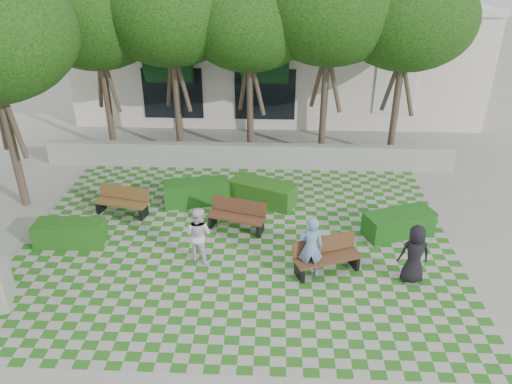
{
  "coord_description": "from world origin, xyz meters",
  "views": [
    {
      "loc": [
        1.05,
        -10.75,
        7.82
      ],
      "look_at": [
        0.5,
        1.5,
        1.4
      ],
      "focal_mm": 35.0,
      "sensor_mm": 36.0,
      "label": 1
    }
  ],
  "objects_px": {
    "person_dark": "(414,254)",
    "person_white": "(198,234)",
    "bench_mid": "(237,216)",
    "hedge_east": "(399,223)",
    "hedge_west": "(70,233)",
    "hedge_midleft": "(197,192)",
    "hedge_midright": "(263,192)",
    "bench_east": "(326,256)",
    "person_blue": "(311,247)",
    "bench_west": "(122,202)"
  },
  "relations": [
    {
      "from": "person_blue",
      "to": "person_dark",
      "type": "bearing_deg",
      "value": 176.29
    },
    {
      "from": "bench_mid",
      "to": "hedge_midleft",
      "type": "bearing_deg",
      "value": 148.97
    },
    {
      "from": "hedge_east",
      "to": "hedge_midright",
      "type": "relative_size",
      "value": 0.96
    },
    {
      "from": "bench_west",
      "to": "hedge_midleft",
      "type": "distance_m",
      "value": 2.33
    },
    {
      "from": "hedge_west",
      "to": "person_dark",
      "type": "xyz_separation_m",
      "value": [
        9.17,
        -1.26,
        0.45
      ]
    },
    {
      "from": "hedge_west",
      "to": "person_dark",
      "type": "bearing_deg",
      "value": -7.82
    },
    {
      "from": "hedge_midright",
      "to": "bench_mid",
      "type": "bearing_deg",
      "value": -113.42
    },
    {
      "from": "bench_east",
      "to": "person_blue",
      "type": "xyz_separation_m",
      "value": [
        -0.43,
        -0.21,
        0.41
      ]
    },
    {
      "from": "hedge_east",
      "to": "bench_mid",
      "type": "bearing_deg",
      "value": 178.89
    },
    {
      "from": "bench_mid",
      "to": "hedge_east",
      "type": "xyz_separation_m",
      "value": [
        4.69,
        -0.09,
        -0.08
      ]
    },
    {
      "from": "hedge_east",
      "to": "person_dark",
      "type": "height_order",
      "value": "person_dark"
    },
    {
      "from": "hedge_midleft",
      "to": "person_white",
      "type": "bearing_deg",
      "value": -80.16
    },
    {
      "from": "hedge_midleft",
      "to": "person_dark",
      "type": "xyz_separation_m",
      "value": [
        5.99,
        -3.82,
        0.42
      ]
    },
    {
      "from": "person_dark",
      "to": "hedge_midleft",
      "type": "bearing_deg",
      "value": -36.32
    },
    {
      "from": "person_white",
      "to": "bench_west",
      "type": "bearing_deg",
      "value": -18.6
    },
    {
      "from": "bench_east",
      "to": "hedge_west",
      "type": "bearing_deg",
      "value": 150.55
    },
    {
      "from": "person_blue",
      "to": "person_white",
      "type": "relative_size",
      "value": 1.08
    },
    {
      "from": "hedge_midleft",
      "to": "person_dark",
      "type": "distance_m",
      "value": 7.12
    },
    {
      "from": "bench_mid",
      "to": "hedge_west",
      "type": "xyz_separation_m",
      "value": [
        -4.61,
        -1.01,
        -0.09
      ]
    },
    {
      "from": "hedge_east",
      "to": "bench_west",
      "type": "bearing_deg",
      "value": 174.38
    },
    {
      "from": "bench_east",
      "to": "person_white",
      "type": "relative_size",
      "value": 1.17
    },
    {
      "from": "hedge_west",
      "to": "bench_east",
      "type": "bearing_deg",
      "value": -7.72
    },
    {
      "from": "bench_mid",
      "to": "person_dark",
      "type": "xyz_separation_m",
      "value": [
        4.56,
        -2.27,
        0.36
      ]
    },
    {
      "from": "hedge_midright",
      "to": "person_blue",
      "type": "relative_size",
      "value": 1.23
    },
    {
      "from": "bench_east",
      "to": "person_dark",
      "type": "bearing_deg",
      "value": -29.91
    },
    {
      "from": "hedge_midleft",
      "to": "hedge_west",
      "type": "xyz_separation_m",
      "value": [
        -3.18,
        -2.56,
        -0.03
      ]
    },
    {
      "from": "hedge_midleft",
      "to": "hedge_west",
      "type": "height_order",
      "value": "hedge_midleft"
    },
    {
      "from": "bench_west",
      "to": "person_dark",
      "type": "height_order",
      "value": "person_dark"
    },
    {
      "from": "bench_mid",
      "to": "person_dark",
      "type": "relative_size",
      "value": 1.13
    },
    {
      "from": "bench_west",
      "to": "hedge_midleft",
      "type": "xyz_separation_m",
      "value": [
        2.18,
        0.82,
        -0.06
      ]
    },
    {
      "from": "bench_west",
      "to": "hedge_east",
      "type": "relative_size",
      "value": 0.87
    },
    {
      "from": "bench_east",
      "to": "person_blue",
      "type": "relative_size",
      "value": 1.08
    },
    {
      "from": "bench_mid",
      "to": "person_white",
      "type": "height_order",
      "value": "person_white"
    },
    {
      "from": "bench_east",
      "to": "person_dark",
      "type": "distance_m",
      "value": 2.16
    },
    {
      "from": "bench_east",
      "to": "hedge_midleft",
      "type": "height_order",
      "value": "bench_east"
    },
    {
      "from": "hedge_midright",
      "to": "hedge_midleft",
      "type": "height_order",
      "value": "hedge_midright"
    },
    {
      "from": "hedge_midleft",
      "to": "person_white",
      "type": "relative_size",
      "value": 1.32
    },
    {
      "from": "hedge_east",
      "to": "person_white",
      "type": "xyz_separation_m",
      "value": [
        -5.57,
        -1.51,
        0.43
      ]
    },
    {
      "from": "bench_east",
      "to": "person_dark",
      "type": "xyz_separation_m",
      "value": [
        2.11,
        -0.3,
        0.34
      ]
    },
    {
      "from": "hedge_east",
      "to": "person_blue",
      "type": "relative_size",
      "value": 1.18
    },
    {
      "from": "hedge_east",
      "to": "hedge_midleft",
      "type": "bearing_deg",
      "value": 164.98
    },
    {
      "from": "person_white",
      "to": "hedge_midleft",
      "type": "bearing_deg",
      "value": -58.26
    },
    {
      "from": "bench_mid",
      "to": "hedge_west",
      "type": "bearing_deg",
      "value": -151.35
    },
    {
      "from": "bench_east",
      "to": "person_white",
      "type": "height_order",
      "value": "person_white"
    },
    {
      "from": "hedge_west",
      "to": "hedge_midleft",
      "type": "bearing_deg",
      "value": 38.77
    },
    {
      "from": "person_dark",
      "to": "person_white",
      "type": "height_order",
      "value": "person_dark"
    },
    {
      "from": "hedge_east",
      "to": "hedge_midleft",
      "type": "height_order",
      "value": "hedge_midleft"
    },
    {
      "from": "hedge_midleft",
      "to": "hedge_west",
      "type": "bearing_deg",
      "value": -141.23
    },
    {
      "from": "hedge_west",
      "to": "person_white",
      "type": "height_order",
      "value": "person_white"
    },
    {
      "from": "hedge_midright",
      "to": "hedge_east",
      "type": "bearing_deg",
      "value": -23.33
    }
  ]
}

